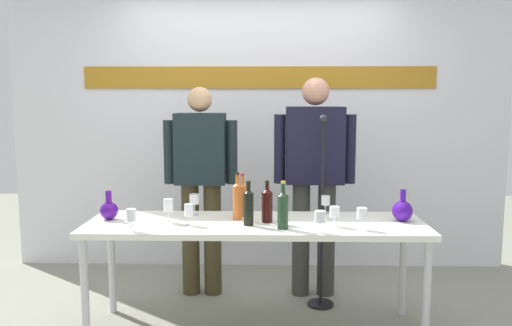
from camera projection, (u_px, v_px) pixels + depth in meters
back_wall at (259, 108)px, 4.74m from camera, size 4.60×0.11×3.00m
display_table at (255, 231)px, 3.41m from camera, size 2.26×0.66×0.76m
decanter_blue_left at (109, 210)px, 3.47m from camera, size 0.12×0.12×0.20m
decanter_blue_right at (402, 210)px, 3.42m from camera, size 0.14×0.14×0.22m
presenter_left at (201, 178)px, 4.05m from camera, size 0.59×0.22×1.67m
presenter_right at (314, 171)px, 4.02m from camera, size 0.64×0.22×1.75m
wine_bottle_0 at (237, 200)px, 3.46m from camera, size 0.06×0.06×0.32m
wine_bottle_1 at (242, 198)px, 3.57m from camera, size 0.07×0.07×0.30m
wine_bottle_2 at (283, 209)px, 3.21m from camera, size 0.07×0.07×0.31m
wine_bottle_3 at (267, 204)px, 3.39m from camera, size 0.07×0.07×0.28m
wine_bottle_4 at (248, 206)px, 3.30m from camera, size 0.07×0.07×0.29m
wine_glass_left_0 at (168, 206)px, 3.38m from camera, size 0.06×0.06×0.16m
wine_glass_left_1 at (189, 211)px, 3.31m from camera, size 0.06×0.06×0.14m
wine_glass_left_2 at (131, 216)px, 3.16m from camera, size 0.06×0.06×0.14m
wine_glass_left_3 at (194, 200)px, 3.60m from camera, size 0.07×0.07×0.15m
wine_glass_right_0 at (362, 214)px, 3.19m from camera, size 0.07×0.07×0.14m
wine_glass_right_1 at (320, 217)px, 3.11m from camera, size 0.07×0.07×0.14m
wine_glass_right_2 at (326, 201)px, 3.65m from camera, size 0.06×0.06×0.13m
wine_glass_right_3 at (335, 212)px, 3.28m from camera, size 0.07×0.07×0.13m
microphone_stand at (322, 244)px, 3.86m from camera, size 0.20×0.20×1.47m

